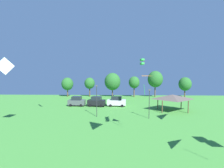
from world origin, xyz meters
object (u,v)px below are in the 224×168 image
Objects in this scene: treeline_tree_1 at (90,83)px; treeline_tree_2 at (112,82)px; kite_flying_4 at (5,66)px; treeline_tree_4 at (155,79)px; light_post_0 at (149,102)px; light_post_1 at (97,99)px; park_pavilion at (172,97)px; treeline_tree_0 at (67,84)px; kite_flying_1 at (142,81)px; parked_car_leftmost at (77,101)px; parked_car_third_from_left at (117,101)px; treeline_tree_3 at (134,82)px; kite_flying_6 at (142,62)px; treeline_tree_5 at (185,84)px; parked_car_second_from_left at (96,101)px.

treeline_tree_2 is (7.48, 0.24, 0.55)m from treeline_tree_1.
kite_flying_4 is 0.31× the size of treeline_tree_4.
kite_flying_4 is 0.47× the size of light_post_0.
light_post_0 is 0.90× the size of light_post_1.
treeline_tree_1 reaches higher than park_pavilion.
light_post_0 is 32.93m from treeline_tree_0.
kite_flying_1 is 0.39× the size of light_post_0.
treeline_tree_2 reaches higher than parked_car_leftmost.
parked_car_third_from_left is 15.26m from treeline_tree_3.
parked_car_third_from_left is at bearing 68.08° from light_post_1.
parked_car_leftmost is 19.09m from light_post_0.
parked_car_leftmost is 0.54× the size of treeline_tree_2.
treeline_tree_2 is at bearing 173.51° from treeline_tree_3.
light_post_1 is (-8.82, -1.73, -7.14)m from kite_flying_6.
light_post_1 is at bearing -77.94° from treeline_tree_1.
parked_car_third_from_left is at bearing -147.89° from treeline_tree_5.
parked_car_third_from_left is at bearing 160.66° from park_pavilion.
parked_car_leftmost is at bearing -94.01° from treeline_tree_1.
treeline_tree_5 is (21.78, 13.67, 3.07)m from parked_car_third_from_left.
treeline_tree_4 is at bearing 35.43° from parked_car_leftmost.
parked_car_leftmost is at bearing 69.70° from kite_flying_4.
park_pavilion is at bearing 17.79° from light_post_1.
light_post_1 is at bearing -162.21° from park_pavilion.
parked_car_leftmost is 15.61m from treeline_tree_0.
light_post_1 is at bearing 174.40° from light_post_0.
kite_flying_4 reaches higher than treeline_tree_1.
parked_car_leftmost is 22.55m from park_pavilion.
light_post_0 is (1.02, -2.70, -7.46)m from kite_flying_6.
kite_flying_6 is 0.19× the size of treeline_tree_5.
parked_car_third_from_left is at bearing -84.58° from treeline_tree_2.
treeline_tree_0 reaches higher than treeline_tree_1.
kite_flying_1 is at bearing -59.31° from treeline_tree_0.
treeline_tree_5 is at bearing -0.47° from treeline_tree_0.
kite_flying_6 is 0.20× the size of light_post_1.
parked_car_second_from_left is 0.96× the size of parked_car_third_from_left.
parked_car_leftmost is 0.61× the size of park_pavilion.
park_pavilion is 1.14× the size of light_post_1.
park_pavilion is (7.18, 3.40, -7.51)m from kite_flying_6.
light_post_0 is 28.76m from treeline_tree_5.
parked_car_third_from_left is (-5.03, 7.68, -9.38)m from kite_flying_6.
kite_flying_6 reaches higher than parked_car_third_from_left.
treeline_tree_5 reaches higher than light_post_1.
kite_flying_4 is 2.11× the size of kite_flying_6.
kite_flying_1 is 0.33× the size of treeline_tree_5.
treeline_tree_3 reaches higher than treeline_tree_0.
parked_car_third_from_left is 0.77× the size of light_post_1.
kite_flying_4 is 22.11m from parked_car_second_from_left.
treeline_tree_2 is at bearing 106.60° from light_post_0.
kite_flying_6 is 0.27× the size of parked_car_second_from_left.
light_post_1 is 0.72× the size of treeline_tree_4.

